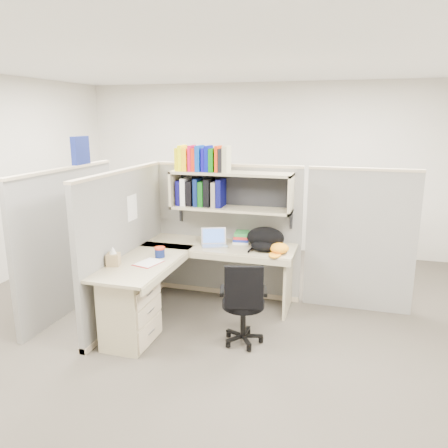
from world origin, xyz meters
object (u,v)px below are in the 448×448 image
(laptop, at_px, (214,238))
(snack_canister, at_px, (160,252))
(desk, at_px, (156,292))
(backpack, at_px, (264,239))
(task_chair, at_px, (243,316))

(laptop, distance_m, snack_canister, 0.69)
(desk, relative_size, laptop, 6.16)
(backpack, bearing_deg, snack_canister, -131.82)
(desk, relative_size, backpack, 4.16)
(laptop, bearing_deg, task_chair, -77.26)
(desk, bearing_deg, snack_canister, 103.98)
(laptop, relative_size, snack_canister, 2.57)
(task_chair, bearing_deg, laptop, 124.28)
(desk, relative_size, task_chair, 2.03)
(laptop, distance_m, task_chair, 1.09)
(snack_canister, bearing_deg, laptop, 51.16)
(laptop, bearing_deg, backpack, -18.39)
(desk, bearing_deg, backpack, 40.72)
(desk, height_order, snack_canister, snack_canister)
(desk, distance_m, laptop, 0.95)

